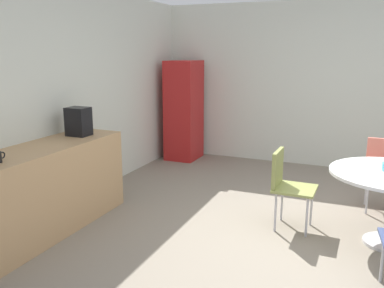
{
  "coord_description": "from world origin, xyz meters",
  "views": [
    {
      "loc": [
        -3.82,
        -0.3,
        1.84
      ],
      "look_at": [
        -0.23,
        1.22,
        0.95
      ],
      "focal_mm": 38.51,
      "sensor_mm": 36.0,
      "label": 1
    }
  ],
  "objects_px": {
    "chair_coral": "(383,166)",
    "coffee_maker": "(78,122)",
    "chair_olive": "(286,180)",
    "locker_cabinet": "(184,110)"
  },
  "relations": [
    {
      "from": "locker_cabinet",
      "to": "chair_coral",
      "type": "height_order",
      "value": "locker_cabinet"
    },
    {
      "from": "chair_olive",
      "to": "coffee_maker",
      "type": "relative_size",
      "value": 2.59
    },
    {
      "from": "locker_cabinet",
      "to": "chair_olive",
      "type": "bearing_deg",
      "value": -135.78
    },
    {
      "from": "chair_coral",
      "to": "coffee_maker",
      "type": "height_order",
      "value": "coffee_maker"
    },
    {
      "from": "chair_olive",
      "to": "coffee_maker",
      "type": "xyz_separation_m",
      "value": [
        -0.46,
        2.26,
        0.54
      ]
    },
    {
      "from": "chair_olive",
      "to": "locker_cabinet",
      "type": "bearing_deg",
      "value": 44.22
    },
    {
      "from": "chair_coral",
      "to": "coffee_maker",
      "type": "bearing_deg",
      "value": 114.2
    },
    {
      "from": "chair_olive",
      "to": "chair_coral",
      "type": "distance_m",
      "value": 1.37
    },
    {
      "from": "chair_olive",
      "to": "coffee_maker",
      "type": "bearing_deg",
      "value": 101.47
    },
    {
      "from": "chair_coral",
      "to": "chair_olive",
      "type": "bearing_deg",
      "value": 135.95
    }
  ]
}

